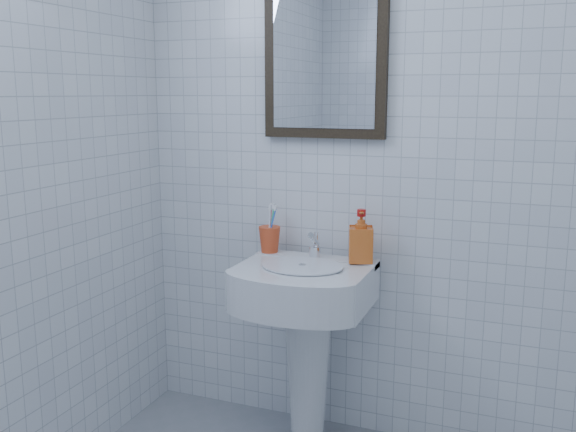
% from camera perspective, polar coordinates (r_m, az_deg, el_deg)
% --- Properties ---
extents(wall_back, '(2.20, 0.02, 2.50)m').
position_cam_1_polar(wall_back, '(2.53, 10.10, 6.92)').
color(wall_back, white).
rests_on(wall_back, ground).
extents(washbasin, '(0.50, 0.37, 0.78)m').
position_cam_1_polar(washbasin, '(2.56, 1.64, -9.60)').
color(washbasin, silver).
rests_on(washbasin, ground).
extents(faucet, '(0.05, 0.10, 0.11)m').
position_cam_1_polar(faucet, '(2.56, 2.38, -2.77)').
color(faucet, silver).
rests_on(faucet, washbasin).
extents(toothbrush_cup, '(0.11, 0.11, 0.11)m').
position_cam_1_polar(toothbrush_cup, '(2.65, -1.65, -2.09)').
color(toothbrush_cup, '#D0441F').
rests_on(toothbrush_cup, washbasin).
extents(soap_dispenser, '(0.12, 0.12, 0.20)m').
position_cam_1_polar(soap_dispenser, '(2.50, 6.50, -1.78)').
color(soap_dispenser, red).
rests_on(soap_dispenser, washbasin).
extents(wall_mirror, '(0.50, 0.04, 0.62)m').
position_cam_1_polar(wall_mirror, '(2.59, 3.29, 13.79)').
color(wall_mirror, black).
rests_on(wall_mirror, wall_back).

